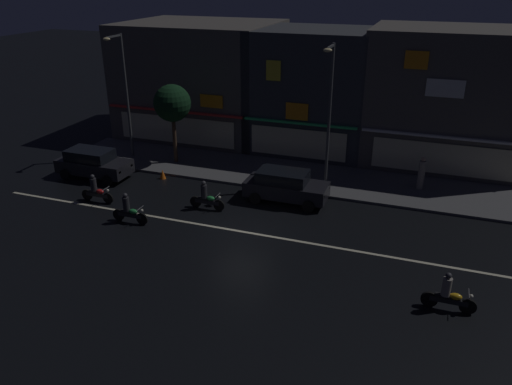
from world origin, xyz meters
TOP-DOWN VIEW (x-y plane):
  - ground_plane at (0.00, 0.00)m, footprint 140.00×140.00m
  - lane_divider_stripe at (0.00, 0.00)m, footprint 26.87×0.16m
  - sidewalk_far at (0.00, 7.39)m, footprint 28.29×4.71m
  - storefront_left_block at (8.49, 13.19)m, footprint 9.68×7.06m
  - storefront_center_block at (-0.00, 12.98)m, footprint 7.60×6.63m
  - storefront_right_block at (-8.49, 14.13)m, footprint 10.52×8.93m
  - streetlamp_west at (-10.33, 6.90)m, footprint 0.44×1.64m
  - streetlamp_mid at (2.49, 6.40)m, footprint 0.44×1.64m
  - pedestrian_on_sidewalk at (7.53, 7.68)m, footprint 0.35×0.35m
  - street_tree at (-7.15, 7.03)m, footprint 2.25×2.25m
  - parked_car_near_kerb at (0.91, 3.97)m, footprint 4.30×1.98m
  - parked_car_trailing at (-10.63, 3.44)m, footprint 4.30×1.98m
  - motorcycle_lead at (8.98, -3.00)m, footprint 1.90×0.60m
  - motorcycle_following at (-2.60, 1.70)m, footprint 1.90×0.60m
  - motorcycle_opposite_lane at (-5.46, -0.91)m, footprint 1.90×0.60m
  - motorcycle_trailing_far at (-8.39, 0.56)m, footprint 1.90×0.60m
  - traffic_cone at (-6.71, 4.54)m, footprint 0.36×0.36m

SIDE VIEW (x-z plane):
  - ground_plane at x=0.00m, z-range 0.00..0.00m
  - lane_divider_stripe at x=0.00m, z-range 0.00..0.01m
  - sidewalk_far at x=0.00m, z-range 0.00..0.14m
  - traffic_cone at x=-6.71m, z-range 0.00..0.55m
  - motorcycle_lead at x=8.98m, z-range -0.13..1.39m
  - motorcycle_following at x=-2.60m, z-range -0.13..1.39m
  - motorcycle_opposite_lane at x=-5.46m, z-range -0.13..1.39m
  - motorcycle_trailing_far at x=-8.39m, z-range -0.13..1.39m
  - parked_car_near_kerb at x=0.91m, z-range 0.03..1.70m
  - parked_car_trailing at x=-10.63m, z-range 0.03..1.70m
  - pedestrian_on_sidewalk at x=7.53m, z-range 0.08..1.90m
  - street_tree at x=-7.15m, z-range 1.41..6.26m
  - storefront_center_block at x=0.00m, z-range -0.01..7.83m
  - storefront_right_block at x=-8.49m, z-range 0.00..7.87m
  - storefront_left_block at x=8.49m, z-range 0.00..8.15m
  - streetlamp_west at x=-10.33m, z-range 0.79..8.42m
  - streetlamp_mid at x=2.49m, z-range 0.79..8.48m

